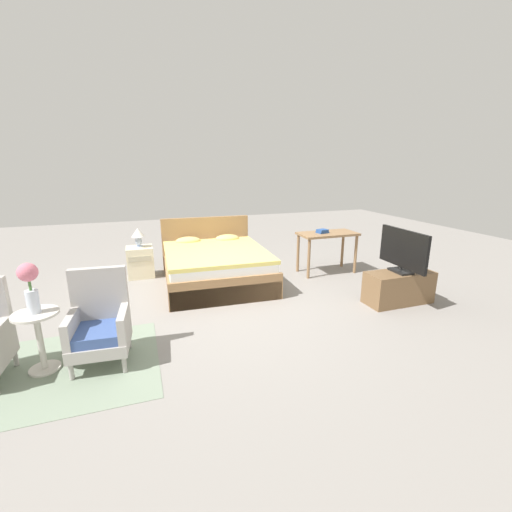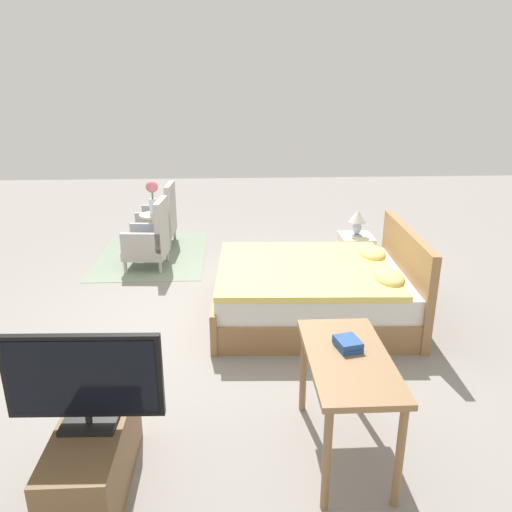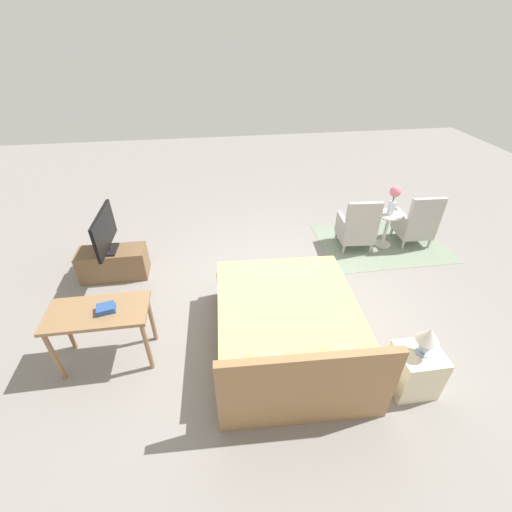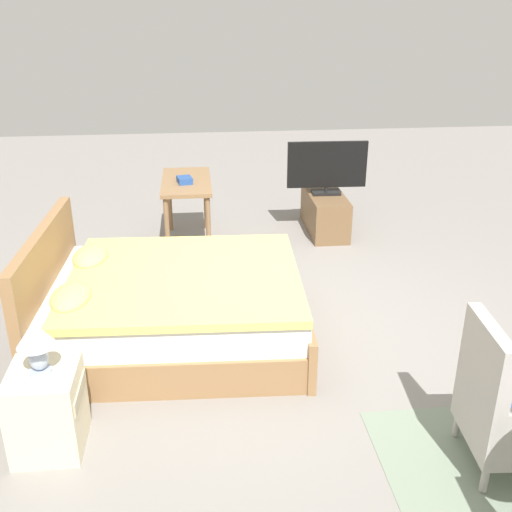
{
  "view_description": "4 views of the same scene",
  "coord_description": "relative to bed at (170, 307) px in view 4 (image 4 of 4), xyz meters",
  "views": [
    {
      "loc": [
        -1.11,
        -4.44,
        1.94
      ],
      "look_at": [
        0.39,
        -0.09,
        0.68
      ],
      "focal_mm": 24.0,
      "sensor_mm": 36.0,
      "label": 1
    },
    {
      "loc": [
        4.78,
        0.06,
        2.38
      ],
      "look_at": [
        0.34,
        0.29,
        0.81
      ],
      "focal_mm": 35.0,
      "sensor_mm": 36.0,
      "label": 2
    },
    {
      "loc": [
        0.78,
        3.59,
        3.23
      ],
      "look_at": [
        0.25,
        -0.1,
        0.64
      ],
      "focal_mm": 24.0,
      "sensor_mm": 36.0,
      "label": 3
    },
    {
      "loc": [
        -4.18,
        0.7,
        2.54
      ],
      "look_at": [
        0.36,
        0.22,
        0.56
      ],
      "focal_mm": 42.0,
      "sensor_mm": 36.0,
      "label": 4
    }
  ],
  "objects": [
    {
      "name": "ground_plane",
      "position": [
        -0.03,
        -0.94,
        -0.3
      ],
      "size": [
        16.0,
        16.0,
        0.0
      ],
      "primitive_type": "plane",
      "color": "gray"
    },
    {
      "name": "bed",
      "position": [
        0.0,
        0.0,
        0.0
      ],
      "size": [
        1.71,
        2.07,
        0.96
      ],
      "color": "#997047",
      "rests_on": "ground_plane"
    },
    {
      "name": "armchair_by_window_right",
      "position": [
        -1.59,
        -1.95,
        0.08
      ],
      "size": [
        0.58,
        0.58,
        0.92
      ],
      "color": "#ADA8A3",
      "rests_on": "floor_rug"
    },
    {
      "name": "nightstand",
      "position": [
        -1.17,
        0.7,
        -0.03
      ],
      "size": [
        0.44,
        0.41,
        0.53
      ],
      "color": "beige",
      "rests_on": "ground_plane"
    },
    {
      "name": "table_lamp",
      "position": [
        -1.17,
        0.7,
        0.45
      ],
      "size": [
        0.22,
        0.22,
        0.33
      ],
      "color": "#9EADC6",
      "rests_on": "nightstand"
    },
    {
      "name": "tv_stand",
      "position": [
        2.27,
        -1.73,
        -0.07
      ],
      "size": [
        0.96,
        0.4,
        0.46
      ],
      "color": "brown",
      "rests_on": "ground_plane"
    },
    {
      "name": "tv_flatscreen",
      "position": [
        2.27,
        -1.73,
        0.47
      ],
      "size": [
        0.21,
        0.9,
        0.6
      ],
      "color": "black",
      "rests_on": "tv_stand"
    },
    {
      "name": "vanity_desk",
      "position": [
        2.03,
        -0.14,
        0.33
      ],
      "size": [
        1.04,
        0.52,
        0.73
      ],
      "color": "#8E6B47",
      "rests_on": "ground_plane"
    },
    {
      "name": "book_stack",
      "position": [
        1.93,
        -0.13,
        0.47
      ],
      "size": [
        0.21,
        0.18,
        0.06
      ],
      "color": "#284C8E",
      "rests_on": "vanity_desk"
    }
  ]
}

